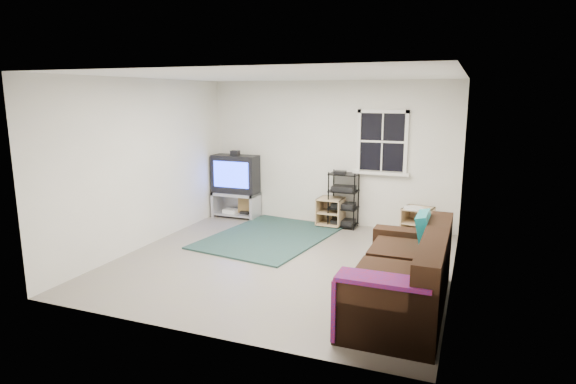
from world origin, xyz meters
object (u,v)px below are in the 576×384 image
at_px(side_table_right, 418,220).
at_px(sofa, 404,279).
at_px(tv_unit, 236,181).
at_px(av_rack, 343,203).
at_px(side_table_left, 331,211).

bearing_deg(side_table_right, sofa, -86.37).
bearing_deg(tv_unit, side_table_right, -1.89).
xyz_separation_m(av_rack, side_table_left, (-0.22, -0.00, -0.16)).
xyz_separation_m(tv_unit, side_table_right, (3.46, -0.11, -0.42)).
relative_size(tv_unit, sofa, 0.60).
bearing_deg(tv_unit, sofa, -39.56).
xyz_separation_m(tv_unit, side_table_left, (1.91, 0.04, -0.44)).
relative_size(tv_unit, side_table_right, 2.44).
height_order(side_table_left, side_table_right, side_table_right).
distance_m(tv_unit, sofa, 4.74).
bearing_deg(side_table_left, side_table_right, -5.66).
bearing_deg(av_rack, tv_unit, -178.93).
height_order(tv_unit, av_rack, tv_unit).
xyz_separation_m(av_rack, side_table_right, (1.32, -0.15, -0.15)).
xyz_separation_m(side_table_left, sofa, (1.73, -3.05, 0.07)).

